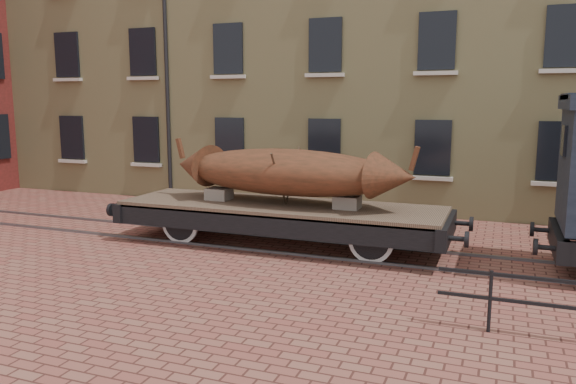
% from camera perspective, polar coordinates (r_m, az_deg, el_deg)
% --- Properties ---
extents(ground, '(90.00, 90.00, 0.00)m').
position_cam_1_polar(ground, '(13.63, 7.40, -6.22)').
color(ground, brown).
extents(warehouse_cream, '(40.00, 10.19, 14.00)m').
position_cam_1_polar(warehouse_cream, '(23.03, 21.72, 17.03)').
color(warehouse_cream, tan).
rests_on(warehouse_cream, ground).
extents(rail_track, '(30.00, 1.52, 0.06)m').
position_cam_1_polar(rail_track, '(13.62, 7.40, -6.09)').
color(rail_track, '#59595E').
rests_on(rail_track, ground).
extents(flatcar_wagon, '(9.13, 2.48, 1.38)m').
position_cam_1_polar(flatcar_wagon, '(14.05, -0.78, -2.07)').
color(flatcar_wagon, brown).
rests_on(flatcar_wagon, ground).
extents(iron_boat, '(6.54, 2.21, 1.57)m').
position_cam_1_polar(iron_boat, '(13.83, -0.21, 2.07)').
color(iron_boat, brown).
rests_on(iron_boat, flatcar_wagon).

